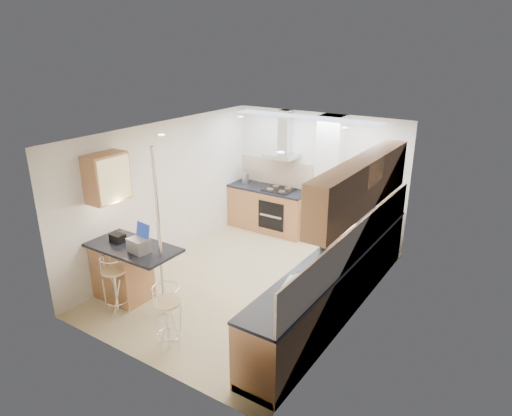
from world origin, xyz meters
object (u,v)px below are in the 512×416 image
Objects in this scene: bar_stool_near at (115,285)px; bread_bin at (297,291)px; bar_stool_end at (168,318)px; laptop at (139,245)px; microwave at (341,237)px.

bar_stool_near is 2.81m from bread_bin.
bar_stool_near is 1.24m from bar_stool_end.
bar_stool_end is at bearing -19.04° from laptop.
bar_stool_near is at bearing 139.24° from microwave.
laptop reaches higher than bar_stool_end.
bread_bin is (1.49, 0.64, 0.56)m from bar_stool_end.
bar_stool_end is 1.72m from bread_bin.
bread_bin is (2.45, 0.16, -0.03)m from laptop.
microwave is 2.70m from bar_stool_end.
bar_stool_end is (1.23, -0.20, -0.00)m from bar_stool_near.
bar_stool_near is at bearing 177.75° from bread_bin.
laptop reaches higher than bread_bin.
laptop is 1.22m from bar_stool_end.
bar_stool_near is (-0.27, -0.28, -0.59)m from laptop.
microwave is at bearing -6.81° from bar_stool_end.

